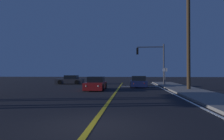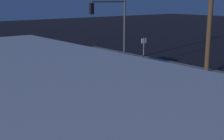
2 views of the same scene
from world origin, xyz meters
The scene contains 6 objects.
lane_line_center centered at (0.00, 10.73, 0.01)m, with size 0.20×36.47×0.01m, color gold.
stop_bar centered at (2.51, 19.95, 0.01)m, with size 5.03×0.50×0.01m, color white.
car_following_oncoming_red centered at (-2.15, 14.17, 0.58)m, with size 1.92×4.34×1.34m.
car_mid_block_navy centered at (2.29, 19.13, 0.58)m, with size 2.02×4.68×1.34m.
traffic_signal_near_right centered at (4.48, 22.25, 3.75)m, with size 3.77×0.28×5.63m.
street_sign_corner centered at (5.53, 19.45, 1.57)m, with size 0.56×0.06×2.33m.
Camera 2 is at (-12.80, 0.86, 5.48)m, focal length 50.82 mm.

